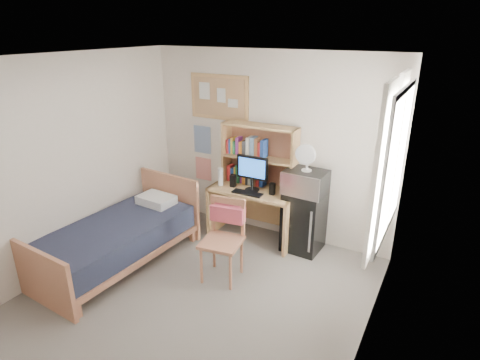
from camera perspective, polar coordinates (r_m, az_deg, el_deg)
The scene contains 25 objects.
floor at distance 4.62m, azimuth -8.02°, elevation -17.78°, with size 3.60×4.20×0.02m, color gray.
ceiling at distance 3.62m, azimuth -10.19°, elevation 16.45°, with size 3.60×4.20×0.02m, color silver.
wall_back at distance 5.63m, azimuth 4.04°, elevation 4.83°, with size 3.60×0.04×2.60m, color white.
wall_left at distance 5.18m, azimuth -25.05°, elevation 1.36°, with size 0.04×4.20×2.60m, color white.
wall_right at distance 3.26m, azimuth 17.42°, elevation -8.82°, with size 0.04×4.20×2.60m, color white.
window_unit at distance 4.25m, azimuth 20.66°, elevation 2.26°, with size 0.10×1.40×1.70m, color white.
curtain_left at distance 3.87m, azimuth 19.28°, elevation 0.69°, with size 0.04×0.55×1.70m, color white.
curtain_right at distance 4.63m, azimuth 21.10°, elevation 3.70°, with size 0.04×0.55×1.70m, color white.
bulletin_board at distance 5.84m, azimuth -2.96°, elevation 11.68°, with size 0.94×0.03×0.64m, color tan.
poster_wave at distance 6.16m, azimuth -5.37°, elevation 5.73°, with size 0.30×0.01×0.42m, color #264F98.
poster_japan at distance 6.30m, azimuth -5.22°, elevation 1.61°, with size 0.28×0.01×0.36m, color red.
desk at distance 5.71m, azimuth 1.96°, elevation -4.79°, with size 1.21×0.61×0.76m, color tan.
desk_chair at distance 4.78m, azimuth -2.65°, elevation -8.74°, with size 0.50×0.50×1.00m, color tan.
mini_fridge at distance 5.49m, azimuth 9.07°, elevation -5.75°, with size 0.49×0.49×0.83m, color black.
bed at distance 5.40m, azimuth -17.09°, elevation -8.67°, with size 1.00×2.00×0.55m, color #1C2033.
hutch at distance 5.54m, azimuth 2.76°, elevation 3.43°, with size 1.07×0.27×0.87m, color tan.
monitor at distance 5.42m, azimuth 1.76°, elevation 0.86°, with size 0.45×0.04×0.48m, color black.
keyboard at distance 5.39m, azimuth 1.07°, elevation -1.88°, with size 0.42×0.13×0.02m, color black.
speaker_left at distance 5.61m, azimuth -1.00°, elevation -0.10°, with size 0.07×0.07×0.18m, color black.
speaker_right at distance 5.36m, azimuth 4.61°, elevation -1.26°, with size 0.07×0.07×0.16m, color black.
water_bottle at distance 5.64m, azimuth -2.79°, elevation 0.46°, with size 0.07×0.07×0.25m, color white.
hoodie at distance 4.81m, azimuth -1.77°, elevation -4.80°, with size 0.42×0.13×0.20m, color #D55161.
microwave at distance 5.25m, azimuth 9.34°, elevation -0.28°, with size 0.53×0.40×0.31m, color #BDBCC1.
desk_fan at distance 5.14m, azimuth 9.54°, elevation 3.00°, with size 0.26×0.26×0.32m, color white.
pillow at distance 5.70m, azimuth -11.81°, elevation -2.77°, with size 0.49×0.34×0.12m, color white.
Camera 1 is at (2.25, -2.82, 2.87)m, focal length 30.00 mm.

